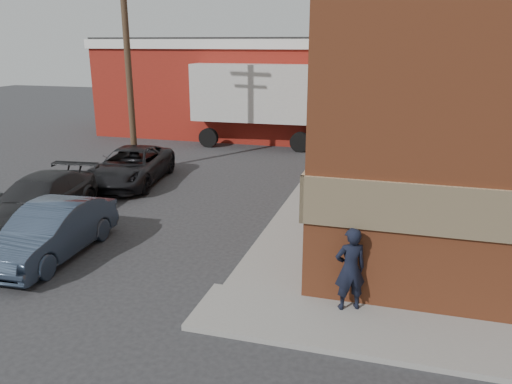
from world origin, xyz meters
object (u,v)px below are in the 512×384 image
Objects in this scene: warehouse at (245,85)px; utility_pole at (128,58)px; suv_b at (39,200)px; man at (350,269)px; box_truck at (274,100)px; suv_a at (131,166)px; sedan at (52,231)px.

utility_pole reaches higher than warehouse.
man is at bearing -22.57° from suv_b.
warehouse is at bearing 79.98° from suv_b.
warehouse is at bearing 82.23° from utility_pole.
suv_a is at bearing -114.12° from box_truck.
man is at bearing -67.18° from warehouse.
man is at bearing -42.71° from utility_pole.
warehouse reaches higher than suv_a.
warehouse is 19.63m from sedan.
utility_pole reaches higher than man.
utility_pole reaches higher than suv_a.
warehouse is 12.86m from suv_a.
warehouse is at bearing 123.74° from box_truck.
utility_pole is at bearing -67.67° from man.
suv_a is at bearing 100.58° from sedan.
suv_a is (0.76, -1.66, -4.05)m from utility_pole.
sedan is 15.75m from box_truck.
sedan reaches higher than suv_a.
sedan is 0.88× the size of suv_b.
box_truck is at bearing 67.10° from suv_b.
sedan is at bearing -74.43° from utility_pole.
man is 0.42× the size of sedan.
utility_pole is 9.71m from sedan.
utility_pole is 8.56m from box_truck.
sedan is 0.48× the size of box_truck.
warehouse is 4.90m from box_truck.
man is at bearing -48.26° from suv_a.
suv_b is at bearing -41.61° from man.
utility_pole is 1.80× the size of suv_a.
man reaches higher than suv_b.
suv_b reaches higher than suv_a.
warehouse is 1.86× the size of box_truck.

